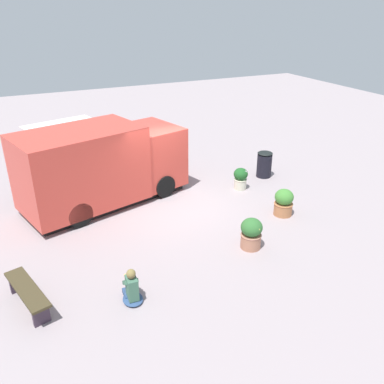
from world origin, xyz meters
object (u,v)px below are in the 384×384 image
(planter_flowering_side, at_px, (284,202))
(person_customer, at_px, (132,288))
(food_truck, at_px, (102,167))
(trash_bin, at_px, (264,164))
(planter_flowering_near, at_px, (241,178))
(planter_flowering_far, at_px, (251,233))
(plaza_bench, at_px, (28,292))

(planter_flowering_side, bearing_deg, person_customer, 18.82)
(food_truck, relative_size, trash_bin, 5.75)
(person_customer, relative_size, planter_flowering_near, 1.09)
(food_truck, relative_size, planter_flowering_near, 7.33)
(food_truck, xyz_separation_m, planter_flowering_side, (-4.70, 3.19, -0.80))
(food_truck, relative_size, planter_flowering_side, 6.66)
(planter_flowering_side, bearing_deg, trash_bin, -113.31)
(planter_flowering_near, xyz_separation_m, planter_flowering_far, (1.72, 3.33, 0.03))
(food_truck, height_order, planter_flowering_side, food_truck)
(person_customer, height_order, planter_flowering_side, planter_flowering_side)
(planter_flowering_far, height_order, trash_bin, trash_bin)
(planter_flowering_side, xyz_separation_m, plaza_bench, (7.43, 1.09, -0.05))
(food_truck, bearing_deg, planter_flowering_near, 167.49)
(person_customer, bearing_deg, planter_flowering_far, -168.76)
(planter_flowering_side, bearing_deg, food_truck, -34.21)
(planter_flowering_near, bearing_deg, food_truck, -12.51)
(person_customer, bearing_deg, planter_flowering_side, -161.18)
(planter_flowering_near, distance_m, trash_bin, 1.49)
(planter_flowering_near, distance_m, plaza_bench, 7.95)
(plaza_bench, height_order, trash_bin, trash_bin)
(planter_flowering_far, xyz_separation_m, trash_bin, (-3.09, -3.91, 0.05))
(planter_flowering_near, bearing_deg, plaza_bench, 24.33)
(planter_flowering_side, height_order, plaza_bench, planter_flowering_side)
(plaza_bench, bearing_deg, trash_bin, -155.90)
(person_customer, distance_m, planter_flowering_near, 6.58)
(planter_flowering_near, bearing_deg, planter_flowering_far, 62.74)
(planter_flowering_far, height_order, plaza_bench, planter_flowering_far)
(person_customer, distance_m, plaza_bench, 2.18)
(planter_flowering_near, xyz_separation_m, trash_bin, (-1.37, -0.58, 0.09))
(person_customer, height_order, planter_flowering_near, person_customer)
(food_truck, xyz_separation_m, trash_bin, (-5.89, 0.42, -0.73))
(person_customer, height_order, planter_flowering_far, planter_flowering_far)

